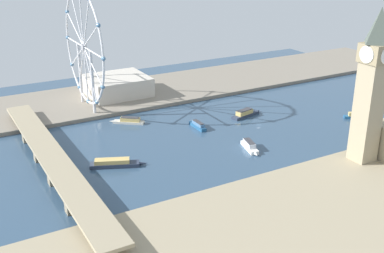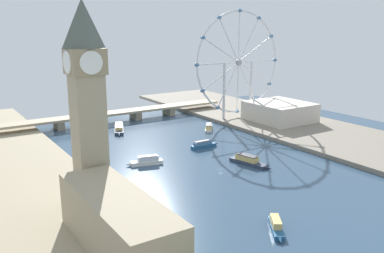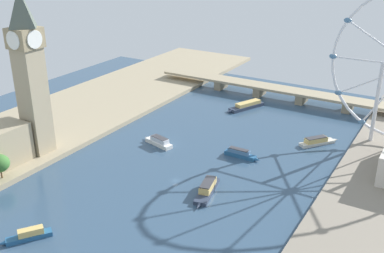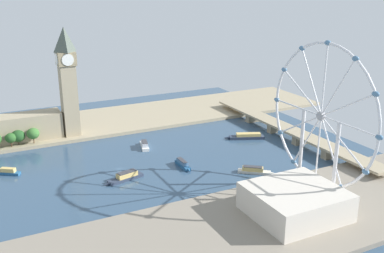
% 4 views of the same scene
% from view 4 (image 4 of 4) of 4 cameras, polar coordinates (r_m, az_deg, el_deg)
% --- Properties ---
extents(ground_plane, '(404.41, 404.41, 0.00)m').
position_cam_4_polar(ground_plane, '(344.30, -9.15, -5.30)').
color(ground_plane, '#334C66').
extents(riverbank_left, '(90.00, 520.00, 3.00)m').
position_cam_4_polar(riverbank_left, '(450.52, -13.79, 0.24)').
color(riverbank_left, tan).
rests_on(riverbank_left, ground_plane).
extents(riverbank_right, '(90.00, 520.00, 3.00)m').
position_cam_4_polar(riverbank_right, '(246.56, -0.40, -14.70)').
color(riverbank_right, gray).
rests_on(riverbank_right, ground_plane).
extents(clock_tower, '(16.28, 16.28, 94.93)m').
position_cam_4_polar(clock_tower, '(406.03, -15.41, 5.61)').
color(clock_tower, tan).
rests_on(clock_tower, riverbank_left).
extents(parliament_block, '(22.00, 71.56, 22.20)m').
position_cam_4_polar(parliament_block, '(415.47, -21.04, -0.14)').
color(parliament_block, tan).
rests_on(parliament_block, riverbank_left).
extents(ferris_wheel, '(95.97, 3.20, 97.60)m').
position_cam_4_polar(ferris_wheel, '(295.69, 15.96, 1.14)').
color(ferris_wheel, silver).
rests_on(ferris_wheel, riverbank_right).
extents(riverside_hall, '(47.58, 51.40, 16.38)m').
position_cam_4_polar(riverside_hall, '(274.70, 12.87, -9.22)').
color(riverside_hall, beige).
rests_on(riverside_hall, riverbank_right).
extents(river_bridge, '(216.41, 16.89, 9.23)m').
position_cam_4_polar(river_bridge, '(412.91, 12.02, -0.45)').
color(river_bridge, tan).
rests_on(river_bridge, ground_plane).
extents(tour_boat_0, '(12.24, 31.21, 5.96)m').
position_cam_4_polar(tour_boat_0, '(324.56, -8.38, -6.29)').
color(tour_boat_0, '#2D384C').
rests_on(tour_boat_0, ground_plane).
extents(tour_boat_1, '(22.87, 4.47, 5.26)m').
position_cam_4_polar(tour_boat_1, '(342.65, -1.17, -4.78)').
color(tour_boat_1, '#235684').
rests_on(tour_boat_1, ground_plane).
extents(tour_boat_2, '(18.60, 34.91, 5.13)m').
position_cam_4_polar(tour_boat_2, '(405.32, 6.89, -1.24)').
color(tour_boat_2, '#2D384C').
rests_on(tour_boat_2, ground_plane).
extents(tour_boat_3, '(24.22, 10.52, 5.72)m').
position_cam_4_polar(tour_boat_3, '(383.44, -6.02, -2.32)').
color(tour_boat_3, white).
rests_on(tour_boat_3, ground_plane).
extents(tour_boat_4, '(15.64, 20.45, 5.06)m').
position_cam_4_polar(tour_boat_4, '(356.37, -22.33, -5.31)').
color(tour_boat_4, '#235684').
rests_on(tour_boat_4, ground_plane).
extents(tour_boat_5, '(20.14, 24.47, 5.18)m').
position_cam_4_polar(tour_boat_5, '(335.08, 7.85, -5.51)').
color(tour_boat_5, beige).
rests_on(tour_boat_5, ground_plane).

